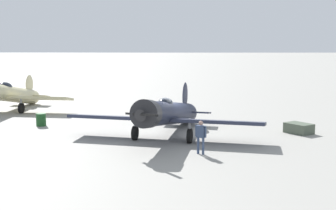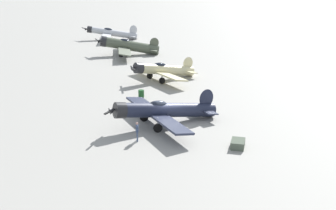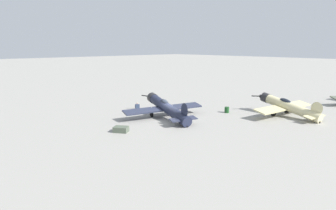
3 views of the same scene
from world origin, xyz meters
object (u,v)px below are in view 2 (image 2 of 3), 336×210
(airplane_outer_stand, at_px, (110,33))
(airplane_mid_apron, at_px, (162,70))
(ground_crew_mechanic, at_px, (137,130))
(fuel_drum, at_px, (141,94))
(airplane_far_line, at_px, (128,46))
(airplane_foreground, at_px, (163,110))
(equipment_crate, at_px, (238,144))

(airplane_outer_stand, bearing_deg, airplane_mid_apron, 104.04)
(ground_crew_mechanic, bearing_deg, airplane_outer_stand, 96.89)
(fuel_drum, bearing_deg, airplane_far_line, 148.17)
(airplane_mid_apron, bearing_deg, airplane_foreground, 58.78)
(airplane_outer_stand, bearing_deg, equipment_crate, 103.28)
(airplane_mid_apron, height_order, airplane_outer_stand, airplane_outer_stand)
(airplane_foreground, bearing_deg, equipment_crate, 113.54)
(airplane_foreground, height_order, equipment_crate, airplane_foreground)
(airplane_far_line, relative_size, airplane_outer_stand, 1.03)
(airplane_far_line, height_order, airplane_outer_stand, airplane_far_line)
(airplane_far_line, bearing_deg, ground_crew_mechanic, 89.73)
(airplane_outer_stand, distance_m, equipment_crate, 56.74)
(ground_crew_mechanic, xyz_separation_m, fuel_drum, (-9.81, 7.80, -0.58))
(fuel_drum, bearing_deg, airplane_mid_apron, 122.98)
(airplane_outer_stand, bearing_deg, airplane_foreground, 98.51)
(airplane_far_line, relative_size, equipment_crate, 6.53)
(airplane_foreground, relative_size, airplane_far_line, 0.92)
(airplane_far_line, xyz_separation_m, fuel_drum, (20.86, -12.95, -1.10))
(airplane_outer_stand, height_order, ground_crew_mechanic, airplane_outer_stand)
(fuel_drum, bearing_deg, ground_crew_mechanic, -38.48)
(ground_crew_mechanic, bearing_deg, equipment_crate, -11.85)
(ground_crew_mechanic, relative_size, equipment_crate, 0.88)
(airplane_outer_stand, height_order, fuel_drum, airplane_outer_stand)
(equipment_crate, height_order, fuel_drum, fuel_drum)
(airplane_far_line, distance_m, equipment_crate, 40.01)
(airplane_foreground, height_order, ground_crew_mechanic, airplane_foreground)
(ground_crew_mechanic, relative_size, fuel_drum, 2.01)
(ground_crew_mechanic, bearing_deg, fuel_drum, 89.18)
(airplane_foreground, height_order, airplane_far_line, airplane_far_line)
(airplane_mid_apron, bearing_deg, ground_crew_mechanic, 52.71)
(airplane_foreground, distance_m, fuel_drum, 9.05)
(airplane_mid_apron, relative_size, ground_crew_mechanic, 6.45)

